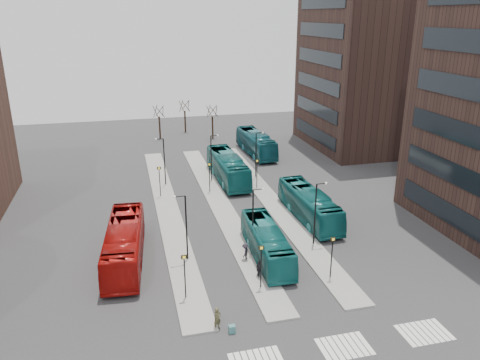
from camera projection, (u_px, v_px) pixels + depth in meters
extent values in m
cube|color=gray|center=(167.00, 209.00, 52.50)|extent=(2.50, 45.00, 0.15)
cube|color=gray|center=(220.00, 204.00, 53.87)|extent=(2.50, 45.00, 0.15)
cube|color=gray|center=(269.00, 199.00, 55.25)|extent=(2.50, 45.00, 0.15)
cube|color=#211A93|center=(232.00, 329.00, 32.07)|extent=(0.47, 0.38, 0.57)
imported|color=#9D0E0C|center=(124.00, 243.00, 40.96)|extent=(4.02, 12.73, 3.49)
imported|color=#136060|center=(267.00, 242.00, 41.70)|extent=(2.88, 10.71, 2.96)
imported|color=#125B5C|center=(228.00, 167.00, 61.20)|extent=(3.30, 12.91, 3.58)
imported|color=#125A5C|center=(309.00, 205.00, 49.55)|extent=(3.07, 11.85, 3.28)
imported|color=#124F5A|center=(256.00, 143.00, 72.92)|extent=(3.44, 12.54, 3.46)
imported|color=#48462B|center=(217.00, 318.00, 32.28)|extent=(0.74, 0.66, 1.70)
imported|color=black|center=(138.00, 250.00, 41.68)|extent=(1.01, 0.92, 1.69)
imported|color=black|center=(259.00, 269.00, 38.58)|extent=(0.49, 0.98, 1.60)
imported|color=black|center=(245.00, 252.00, 41.34)|extent=(1.05, 1.23, 1.64)
cube|color=silver|center=(267.00, 360.00, 29.59)|extent=(0.35, 2.40, 0.01)
cube|color=silver|center=(273.00, 359.00, 29.68)|extent=(0.35, 2.40, 0.01)
cube|color=silver|center=(280.00, 358.00, 29.78)|extent=(0.35, 2.40, 0.01)
cube|color=silver|center=(323.00, 350.00, 30.47)|extent=(0.35, 2.40, 0.01)
cube|color=silver|center=(329.00, 349.00, 30.57)|extent=(0.35, 2.40, 0.01)
cube|color=silver|center=(335.00, 348.00, 30.67)|extent=(0.35, 2.40, 0.01)
cube|color=silver|center=(341.00, 347.00, 30.77)|extent=(0.35, 2.40, 0.01)
cube|color=silver|center=(347.00, 346.00, 30.87)|extent=(0.35, 2.40, 0.01)
cube|color=silver|center=(353.00, 345.00, 30.96)|extent=(0.35, 2.40, 0.01)
cube|color=silver|center=(359.00, 344.00, 31.06)|extent=(0.35, 2.40, 0.01)
cube|color=silver|center=(365.00, 343.00, 31.16)|extent=(0.35, 2.40, 0.01)
cube|color=silver|center=(405.00, 336.00, 31.85)|extent=(0.35, 2.40, 0.01)
cube|color=silver|center=(411.00, 335.00, 31.95)|extent=(0.35, 2.40, 0.01)
cube|color=silver|center=(416.00, 334.00, 32.05)|extent=(0.35, 2.40, 0.01)
cube|color=silver|center=(422.00, 333.00, 32.15)|extent=(0.35, 2.40, 0.01)
cube|color=silver|center=(427.00, 332.00, 32.24)|extent=(0.35, 2.40, 0.01)
cube|color=silver|center=(432.00, 331.00, 32.34)|extent=(0.35, 2.40, 0.01)
cube|color=silver|center=(438.00, 330.00, 32.44)|extent=(0.35, 2.40, 0.01)
cube|color=silver|center=(443.00, 329.00, 32.54)|extent=(0.35, 2.40, 0.01)
cube|color=black|center=(452.00, 215.00, 44.84)|extent=(0.12, 16.00, 2.00)
cube|color=black|center=(459.00, 176.00, 43.51)|extent=(0.12, 16.00, 2.00)
cube|color=black|center=(466.00, 134.00, 42.17)|extent=(0.12, 16.00, 2.00)
cube|color=black|center=(473.00, 89.00, 40.84)|extent=(0.12, 16.00, 2.00)
cube|color=#32211C|center=(378.00, 53.00, 74.07)|extent=(20.00, 20.00, 30.00)
cube|color=black|center=(314.00, 133.00, 75.93)|extent=(0.12, 16.00, 2.00)
cube|color=black|center=(316.00, 109.00, 74.59)|extent=(0.12, 16.00, 2.00)
cube|color=black|center=(317.00, 83.00, 73.26)|extent=(0.12, 16.00, 2.00)
cube|color=black|center=(319.00, 57.00, 71.92)|extent=(0.12, 16.00, 2.00)
cube|color=black|center=(320.00, 30.00, 70.59)|extent=(0.12, 16.00, 2.00)
cube|color=black|center=(322.00, 2.00, 69.25)|extent=(0.12, 16.00, 2.00)
cylinder|color=black|center=(185.00, 277.00, 35.34)|extent=(0.10, 0.10, 3.50)
cube|color=black|center=(184.00, 257.00, 34.76)|extent=(0.45, 0.10, 0.30)
cube|color=yellow|center=(184.00, 257.00, 34.70)|extent=(0.20, 0.02, 0.20)
cylinder|color=black|center=(160.00, 182.00, 55.45)|extent=(0.10, 0.10, 3.50)
cube|color=black|center=(159.00, 168.00, 54.87)|extent=(0.45, 0.10, 0.30)
cube|color=yellow|center=(159.00, 168.00, 54.81)|extent=(0.20, 0.02, 0.20)
cylinder|color=black|center=(261.00, 268.00, 36.72)|extent=(0.10, 0.10, 3.50)
cube|color=black|center=(261.00, 248.00, 36.13)|extent=(0.45, 0.10, 0.30)
cube|color=yellow|center=(262.00, 248.00, 36.08)|extent=(0.20, 0.02, 0.20)
cylinder|color=black|center=(210.00, 178.00, 56.83)|extent=(0.10, 0.10, 3.50)
cube|color=black|center=(209.00, 164.00, 56.25)|extent=(0.45, 0.10, 0.30)
cube|color=yellow|center=(209.00, 165.00, 56.19)|extent=(0.20, 0.02, 0.20)
cylinder|color=black|center=(331.00, 258.00, 38.10)|extent=(0.10, 0.10, 3.50)
cube|color=black|center=(333.00, 239.00, 37.51)|extent=(0.45, 0.10, 0.30)
cube|color=yellow|center=(333.00, 239.00, 37.46)|extent=(0.20, 0.02, 0.20)
cylinder|color=black|center=(257.00, 174.00, 58.21)|extent=(0.10, 0.10, 3.50)
cube|color=black|center=(257.00, 161.00, 57.62)|extent=(0.45, 0.10, 0.30)
cube|color=yellow|center=(257.00, 161.00, 57.57)|extent=(0.20, 0.02, 0.20)
cylinder|color=black|center=(186.00, 228.00, 40.64)|extent=(0.14, 0.14, 6.00)
cylinder|color=black|center=(180.00, 196.00, 39.53)|extent=(0.90, 0.08, 0.08)
sphere|color=silver|center=(174.00, 197.00, 39.43)|extent=(0.24, 0.24, 0.24)
cylinder|color=black|center=(164.00, 162.00, 58.92)|extent=(0.14, 0.14, 6.00)
cylinder|color=black|center=(160.00, 139.00, 57.82)|extent=(0.90, 0.08, 0.08)
sphere|color=silver|center=(156.00, 139.00, 57.71)|extent=(0.24, 0.24, 0.24)
cylinder|color=black|center=(253.00, 221.00, 42.02)|extent=(0.14, 0.14, 6.00)
cylinder|color=black|center=(258.00, 189.00, 41.12)|extent=(0.90, 0.08, 0.08)
sphere|color=silver|center=(263.00, 189.00, 41.22)|extent=(0.24, 0.24, 0.24)
cylinder|color=black|center=(211.00, 158.00, 60.30)|extent=(0.14, 0.14, 6.00)
cylinder|color=black|center=(214.00, 136.00, 59.40)|extent=(0.90, 0.08, 0.08)
sphere|color=silver|center=(218.00, 135.00, 59.51)|extent=(0.24, 0.24, 0.24)
cylinder|color=black|center=(315.00, 214.00, 43.39)|extent=(0.14, 0.14, 6.00)
cylinder|color=black|center=(321.00, 184.00, 42.49)|extent=(0.90, 0.08, 0.08)
sphere|color=silver|center=(326.00, 183.00, 42.60)|extent=(0.24, 0.24, 0.24)
cylinder|color=black|center=(256.00, 155.00, 61.68)|extent=(0.14, 0.14, 6.00)
cylinder|color=black|center=(260.00, 133.00, 60.78)|extent=(0.90, 0.08, 0.08)
sphere|color=silver|center=(263.00, 133.00, 60.88)|extent=(0.24, 0.24, 0.24)
cylinder|color=black|center=(160.00, 128.00, 81.57)|extent=(0.30, 0.30, 4.00)
cylinder|color=black|center=(163.00, 111.00, 80.76)|extent=(0.10, 1.56, 1.95)
cylinder|color=black|center=(160.00, 111.00, 81.26)|extent=(1.48, 0.59, 1.97)
cylinder|color=black|center=(155.00, 111.00, 80.85)|extent=(0.90, 1.31, 1.99)
cylinder|color=black|center=(156.00, 112.00, 80.10)|extent=(0.89, 1.31, 1.99)
cylinder|color=black|center=(160.00, 112.00, 80.04)|extent=(1.48, 0.58, 1.97)
cylinder|color=black|center=(185.00, 122.00, 86.37)|extent=(0.30, 0.30, 4.00)
cylinder|color=black|center=(188.00, 106.00, 85.57)|extent=(0.10, 1.56, 1.95)
cylinder|color=black|center=(185.00, 105.00, 86.06)|extent=(1.48, 0.59, 1.97)
cylinder|color=black|center=(181.00, 106.00, 85.65)|extent=(0.90, 1.31, 1.99)
cylinder|color=black|center=(182.00, 107.00, 84.90)|extent=(0.89, 1.31, 1.99)
cylinder|color=black|center=(186.00, 107.00, 84.85)|extent=(1.48, 0.58, 1.97)
cylinder|color=black|center=(213.00, 128.00, 81.81)|extent=(0.30, 0.30, 4.00)
cylinder|color=black|center=(216.00, 111.00, 81.00)|extent=(0.10, 1.56, 1.95)
cylinder|color=black|center=(213.00, 110.00, 81.50)|extent=(1.48, 0.59, 1.97)
cylinder|color=black|center=(209.00, 111.00, 81.09)|extent=(0.90, 1.31, 1.99)
cylinder|color=black|center=(209.00, 112.00, 80.33)|extent=(0.89, 1.31, 1.99)
cylinder|color=black|center=(214.00, 112.00, 80.28)|extent=(1.48, 0.58, 1.97)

